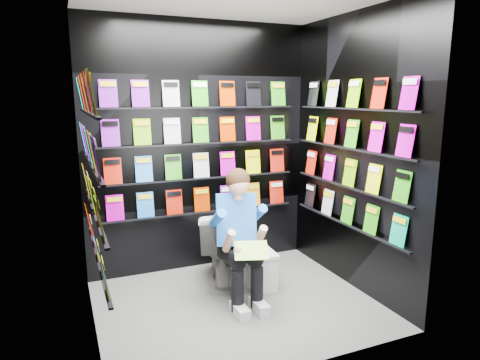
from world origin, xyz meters
name	(u,v)px	position (x,y,z in m)	size (l,w,h in m)	color
floor	(237,304)	(0.00, 0.00, 0.00)	(2.40, 2.40, 0.00)	#5C5C5A
wall_back	(200,148)	(0.00, 1.00, 1.30)	(2.40, 0.04, 2.60)	black
wall_front	(297,184)	(0.00, -1.00, 1.30)	(2.40, 0.04, 2.60)	black
wall_left	(85,171)	(-1.20, 0.00, 1.30)	(0.04, 2.00, 2.60)	black
wall_right	(353,154)	(1.20, 0.00, 1.30)	(0.04, 2.00, 2.60)	black
comics_back	(201,148)	(0.00, 0.97, 1.31)	(2.10, 0.06, 1.37)	red
comics_left	(89,170)	(-1.17, 0.00, 1.31)	(0.06, 1.70, 1.37)	red
comics_right	(351,153)	(1.17, 0.00, 1.31)	(0.06, 1.70, 1.37)	red
toilet	(221,246)	(0.04, 0.51, 0.37)	(0.42, 0.75, 0.73)	white
longbox	(258,269)	(0.35, 0.30, 0.17)	(0.24, 0.44, 0.33)	silver
longbox_lid	(258,251)	(0.35, 0.30, 0.35)	(0.27, 0.46, 0.03)	silver
reader	(235,220)	(0.04, 0.13, 0.74)	(0.48, 0.70, 1.28)	blue
held_comic	(251,250)	(0.04, -0.22, 0.58)	(0.28, 0.01, 0.19)	green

